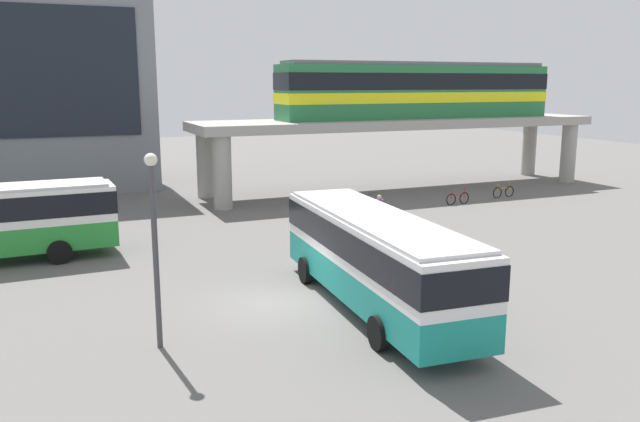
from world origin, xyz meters
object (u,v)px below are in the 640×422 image
at_px(bicycle_black, 320,212).
at_px(pedestrian_near_building, 379,213).
at_px(bicycle_red, 458,198).
at_px(bus_main, 375,252).
at_px(train, 418,90).
at_px(bicycle_orange, 503,192).

xyz_separation_m(bicycle_black, pedestrian_near_building, (1.75, -3.61, 0.48)).
bearing_deg(bicycle_black, pedestrian_near_building, -64.11).
distance_m(bicycle_black, pedestrian_near_building, 4.04).
bearing_deg(bicycle_red, bicycle_black, -177.36).
bearing_deg(bus_main, train, 55.38).
bearing_deg(bicycle_red, bus_main, -133.00).
distance_m(bicycle_red, bicycle_orange, 4.28).
xyz_separation_m(bicycle_black, bicycle_orange, (13.68, 1.28, 0.00)).
height_order(bicycle_black, bicycle_red, same).
relative_size(bus_main, bicycle_red, 6.26).
bearing_deg(bicycle_black, bicycle_orange, 5.36).
distance_m(bicycle_orange, pedestrian_near_building, 12.91).
relative_size(bus_main, pedestrian_near_building, 6.32).
height_order(bus_main, pedestrian_near_building, bus_main).
relative_size(bicycle_black, bicycle_orange, 1.00).
bearing_deg(train, bicycle_black, -146.48).
bearing_deg(bicycle_orange, bicycle_black, -174.64).
xyz_separation_m(train, pedestrian_near_building, (-8.61, -10.48, -6.09)).
distance_m(bus_main, bicycle_red, 20.15).
distance_m(bicycle_black, bicycle_red, 9.50).
height_order(train, bicycle_black, train).
distance_m(train, bicycle_black, 14.06).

